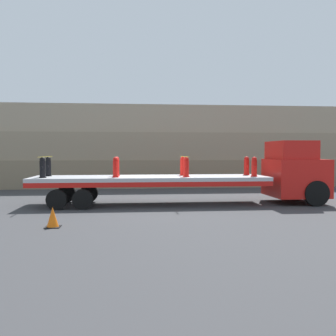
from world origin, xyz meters
TOP-DOWN VIEW (x-y plane):
  - ground_plane at (0.00, 0.00)m, footprint 120.00×120.00m
  - rock_cliff at (0.00, 9.00)m, footprint 60.00×3.30m
  - truck_cab at (6.68, 0.00)m, footprint 2.34×2.62m
  - flatbed_trailer at (-0.51, 0.00)m, footprint 10.20×2.58m
  - fire_hydrant_black_near_0 at (-4.50, -0.55)m, footprint 0.29×0.50m
  - fire_hydrant_black_far_0 at (-4.50, 0.55)m, footprint 0.29×0.50m
  - fire_hydrant_red_near_1 at (-1.50, -0.55)m, footprint 0.29×0.50m
  - fire_hydrant_red_far_1 at (-1.50, 0.55)m, footprint 0.29×0.50m
  - fire_hydrant_red_near_2 at (1.50, -0.55)m, footprint 0.29×0.50m
  - fire_hydrant_red_far_2 at (1.50, 0.55)m, footprint 0.29×0.50m
  - fire_hydrant_red_near_3 at (4.50, -0.55)m, footprint 0.29×0.50m
  - fire_hydrant_red_far_3 at (4.50, 0.55)m, footprint 0.29×0.50m
  - cargo_strap_rear at (-4.50, 0.00)m, footprint 0.05×2.68m
  - cargo_strap_middle at (1.50, 0.00)m, footprint 0.05×2.68m
  - traffic_cone at (-3.25, -4.73)m, footprint 0.46×0.46m

SIDE VIEW (x-z plane):
  - ground_plane at x=0.00m, z-range 0.00..0.00m
  - traffic_cone at x=-3.25m, z-range -0.01..0.62m
  - flatbed_trailer at x=-0.51m, z-range 0.42..1.67m
  - truck_cab at x=6.68m, z-range 0.01..2.82m
  - fire_hydrant_black_near_0 at x=-4.50m, z-range 1.24..2.10m
  - fire_hydrant_black_far_0 at x=-4.50m, z-range 1.24..2.10m
  - fire_hydrant_red_near_1 at x=-1.50m, z-range 1.24..2.10m
  - fire_hydrant_red_far_1 at x=-1.50m, z-range 1.24..2.10m
  - fire_hydrant_red_near_2 at x=1.50m, z-range 1.24..2.10m
  - fire_hydrant_red_far_2 at x=1.50m, z-range 1.24..2.10m
  - fire_hydrant_red_near_3 at x=4.50m, z-range 1.24..2.10m
  - fire_hydrant_red_far_3 at x=4.50m, z-range 1.24..2.10m
  - cargo_strap_rear at x=-4.50m, z-range 2.11..2.12m
  - cargo_strap_middle at x=1.50m, z-range 2.11..2.12m
  - rock_cliff at x=0.00m, z-range 0.00..5.39m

